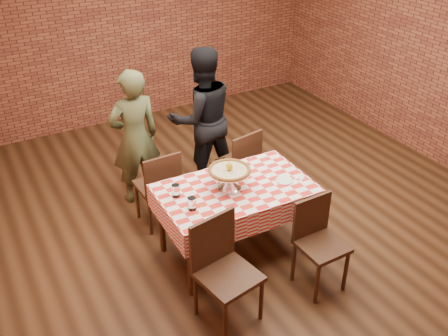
{
  "coord_description": "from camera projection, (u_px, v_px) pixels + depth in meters",
  "views": [
    {
      "loc": [
        -2.45,
        -3.84,
        3.32
      ],
      "look_at": [
        -0.48,
        -0.35,
        0.91
      ],
      "focal_mm": 40.62,
      "sensor_mm": 36.0,
      "label": 1
    }
  ],
  "objects": [
    {
      "name": "ground",
      "position": [
        246.0,
        214.0,
        5.61
      ],
      "size": [
        6.0,
        6.0,
        0.0
      ],
      "primitive_type": "plane",
      "color": "black",
      "rests_on": "ground"
    },
    {
      "name": "back_wall",
      "position": [
        137.0,
        20.0,
        7.11
      ],
      "size": [
        5.5,
        0.0,
        5.5
      ],
      "primitive_type": "plane",
      "rotation": [
        1.57,
        0.0,
        0.0
      ],
      "color": "brown",
      "rests_on": "ground"
    },
    {
      "name": "table",
      "position": [
        235.0,
        221.0,
        4.88
      ],
      "size": [
        1.43,
        0.88,
        0.75
      ],
      "primitive_type": "cube",
      "rotation": [
        0.0,
        0.0,
        -0.03
      ],
      "color": "#402616",
      "rests_on": "ground"
    },
    {
      "name": "tablecloth",
      "position": [
        235.0,
        198.0,
        4.75
      ],
      "size": [
        1.46,
        0.92,
        0.24
      ],
      "primitive_type": null,
      "rotation": [
        0.0,
        0.0,
        -0.03
      ],
      "color": "red",
      "rests_on": "table"
    },
    {
      "name": "pizza_stand",
      "position": [
        229.0,
        179.0,
        4.64
      ],
      "size": [
        0.46,
        0.46,
        0.17
      ],
      "primitive_type": null,
      "rotation": [
        0.0,
        0.0,
        0.2
      ],
      "color": "silver",
      "rests_on": "tablecloth"
    },
    {
      "name": "pizza",
      "position": [
        229.0,
        171.0,
        4.6
      ],
      "size": [
        0.46,
        0.46,
        0.03
      ],
      "primitive_type": "cylinder",
      "rotation": [
        0.0,
        0.0,
        0.2
      ],
      "color": "beige",
      "rests_on": "pizza_stand"
    },
    {
      "name": "lemon",
      "position": [
        229.0,
        166.0,
        4.57
      ],
      "size": [
        0.07,
        0.07,
        0.08
      ],
      "primitive_type": "ellipsoid",
      "rotation": [
        0.0,
        0.0,
        0.2
      ],
      "color": "yellow",
      "rests_on": "pizza"
    },
    {
      "name": "water_glass_left",
      "position": [
        192.0,
        204.0,
        4.36
      ],
      "size": [
        0.08,
        0.08,
        0.12
      ],
      "primitive_type": "cylinder",
      "rotation": [
        0.0,
        0.0,
        -0.03
      ],
      "color": "white",
      "rests_on": "tablecloth"
    },
    {
      "name": "water_glass_right",
      "position": [
        176.0,
        191.0,
        4.54
      ],
      "size": [
        0.08,
        0.08,
        0.12
      ],
      "primitive_type": "cylinder",
      "rotation": [
        0.0,
        0.0,
        -0.03
      ],
      "color": "white",
      "rests_on": "tablecloth"
    },
    {
      "name": "side_plate",
      "position": [
        284.0,
        180.0,
        4.78
      ],
      "size": [
        0.17,
        0.17,
        0.01
      ],
      "primitive_type": "cylinder",
      "rotation": [
        0.0,
        0.0,
        -0.03
      ],
      "color": "white",
      "rests_on": "tablecloth"
    },
    {
      "name": "sweetener_packet_a",
      "position": [
        300.0,
        182.0,
        4.76
      ],
      "size": [
        0.05,
        0.04,
        0.0
      ],
      "primitive_type": "cube",
      "rotation": [
        0.0,
        0.0,
        -0.04
      ],
      "color": "white",
      "rests_on": "tablecloth"
    },
    {
      "name": "sweetener_packet_b",
      "position": [
        302.0,
        179.0,
        4.81
      ],
      "size": [
        0.05,
        0.04,
        0.0
      ],
      "primitive_type": "cube",
      "rotation": [
        0.0,
        0.0,
        0.02
      ],
      "color": "white",
      "rests_on": "tablecloth"
    },
    {
      "name": "condiment_caddy",
      "position": [
        222.0,
        167.0,
        4.86
      ],
      "size": [
        0.11,
        0.09,
        0.15
      ],
      "primitive_type": "cube",
      "rotation": [
        0.0,
        0.0,
        -0.01
      ],
      "color": "silver",
      "rests_on": "tablecloth"
    },
    {
      "name": "chair_near_left",
      "position": [
        228.0,
        275.0,
        4.1
      ],
      "size": [
        0.52,
        0.52,
        0.93
      ],
      "primitive_type": null,
      "rotation": [
        0.0,
        0.0,
        0.18
      ],
      "color": "#402616",
      "rests_on": "ground"
    },
    {
      "name": "chair_near_right",
      "position": [
        322.0,
        247.0,
        4.45
      ],
      "size": [
        0.4,
        0.4,
        0.87
      ],
      "primitive_type": null,
      "rotation": [
        0.0,
        0.0,
        0.02
      ],
      "color": "#402616",
      "rests_on": "ground"
    },
    {
      "name": "chair_far_left",
      "position": [
        157.0,
        186.0,
        5.28
      ],
      "size": [
        0.41,
        0.41,
        0.88
      ],
      "primitive_type": null,
      "rotation": [
        0.0,
        0.0,
        3.16
      ],
      "color": "#402616",
      "rests_on": "ground"
    },
    {
      "name": "chair_far_right",
      "position": [
        236.0,
        165.0,
        5.66
      ],
      "size": [
        0.48,
        0.48,
        0.89
      ],
      "primitive_type": null,
      "rotation": [
        0.0,
        0.0,
        3.32
      ],
      "color": "#402616",
      "rests_on": "ground"
    },
    {
      "name": "diner_olive",
      "position": [
        135.0,
        138.0,
        5.49
      ],
      "size": [
        0.57,
        0.38,
        1.55
      ],
      "primitive_type": "imported",
      "rotation": [
        0.0,
        0.0,
        3.15
      ],
      "color": "#474E2D",
      "rests_on": "ground"
    },
    {
      "name": "diner_black",
      "position": [
        202.0,
        118.0,
        5.79
      ],
      "size": [
        0.86,
        0.69,
        1.67
      ],
      "primitive_type": "imported",
      "rotation": [
        0.0,
        0.0,
        3.07
      ],
      "color": "black",
      "rests_on": "ground"
    }
  ]
}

